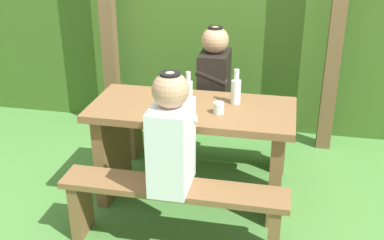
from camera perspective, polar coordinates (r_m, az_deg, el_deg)
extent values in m
plane|color=#467D37|center=(3.60, 0.00, -9.11)|extent=(12.00, 12.00, 0.00)
cube|color=#3C6021|center=(4.95, 4.40, 10.77)|extent=(6.40, 1.09, 1.67)
cube|color=brown|center=(4.39, -10.08, 12.41)|extent=(0.12, 0.12, 2.22)
cube|color=brown|center=(4.11, 16.99, 10.94)|extent=(0.12, 0.12, 2.22)
cube|color=brown|center=(3.27, 0.00, 1.25)|extent=(1.40, 0.64, 0.05)
cube|color=brown|center=(3.58, -9.45, -3.37)|extent=(0.08, 0.54, 0.68)
cube|color=brown|center=(3.37, 10.07, -5.29)|extent=(0.08, 0.54, 0.68)
cube|color=brown|center=(2.92, -2.26, -8.16)|extent=(1.40, 0.24, 0.04)
cube|color=brown|center=(3.22, -13.12, -10.03)|extent=(0.07, 0.22, 0.40)
cube|color=brown|center=(2.98, 9.78, -12.90)|extent=(0.07, 0.22, 0.40)
cube|color=brown|center=(3.89, 1.68, 0.49)|extent=(1.40, 0.24, 0.04)
cube|color=brown|center=(4.12, -6.88, -1.58)|extent=(0.07, 0.22, 0.40)
cube|color=brown|center=(3.93, 10.58, -3.17)|extent=(0.07, 0.22, 0.40)
cube|color=silver|center=(2.78, -2.47, -3.26)|extent=(0.22, 0.34, 0.52)
sphere|color=tan|center=(2.64, -2.60, 3.59)|extent=(0.21, 0.21, 0.21)
cylinder|color=black|center=(2.61, -2.64, 5.43)|extent=(0.12, 0.12, 0.02)
cylinder|color=silver|center=(2.86, -1.82, -0.15)|extent=(0.25, 0.07, 0.15)
cube|color=black|center=(3.77, 2.67, 4.31)|extent=(0.22, 0.34, 0.52)
sphere|color=tan|center=(3.67, 2.78, 9.52)|extent=(0.21, 0.21, 0.21)
cylinder|color=black|center=(3.65, 2.81, 10.88)|extent=(0.12, 0.12, 0.02)
cylinder|color=black|center=(3.61, 2.34, 5.12)|extent=(0.25, 0.07, 0.15)
cylinder|color=silver|center=(3.14, 3.21, 1.45)|extent=(0.07, 0.07, 0.08)
cylinder|color=silver|center=(3.29, -0.45, 3.34)|extent=(0.06, 0.06, 0.16)
cylinder|color=silver|center=(3.25, -0.45, 5.19)|extent=(0.03, 0.03, 0.07)
cylinder|color=silver|center=(3.29, 5.26, 3.36)|extent=(0.07, 0.07, 0.17)
cylinder|color=silver|center=(3.25, 5.34, 5.38)|extent=(0.04, 0.04, 0.08)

